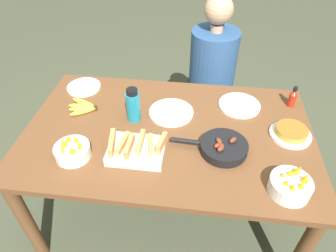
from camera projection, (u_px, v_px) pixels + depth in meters
ground_plane at (168, 206)px, 2.10m from camera, size 14.00×14.00×0.00m
dining_table at (168, 142)px, 1.69m from camera, size 1.56×0.97×0.72m
banana_bunch at (84, 107)px, 1.76m from camera, size 0.19×0.18×0.04m
melon_tray at (136, 149)px, 1.47m from camera, size 0.29×0.20×0.10m
skillet at (223, 147)px, 1.49m from camera, size 0.39×0.24×0.08m
frittata_plate_center at (291, 133)px, 1.58m from camera, size 0.22×0.22×0.05m
empty_plate_near_front at (170, 112)px, 1.74m from camera, size 0.26×0.26×0.02m
empty_plate_far_left at (84, 87)px, 1.93m from camera, size 0.21×0.21×0.02m
empty_plate_far_right at (239, 105)px, 1.79m from camera, size 0.25×0.25×0.02m
fruit_bowl_mango at (72, 150)px, 1.46m from camera, size 0.17×0.17×0.11m
fruit_bowl_citrus at (291, 185)px, 1.30m from camera, size 0.18×0.18×0.12m
water_bottle at (133, 105)px, 1.64m from camera, size 0.08×0.08×0.20m
hot_sauce_bottle at (293, 98)px, 1.76m from camera, size 0.04×0.04×0.13m
person_figure at (210, 89)px, 2.33m from camera, size 0.37×0.37×1.20m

